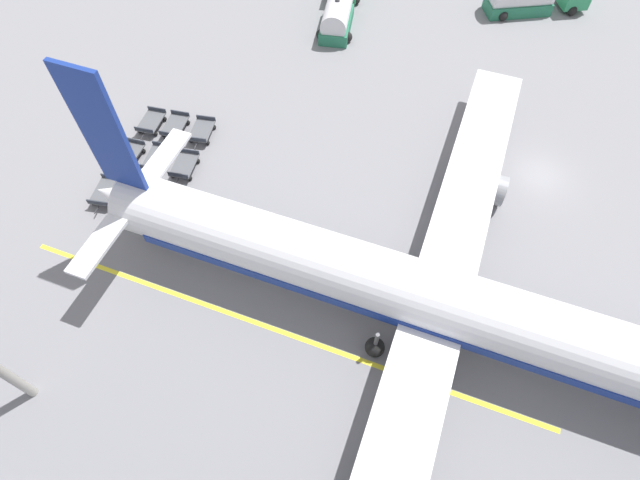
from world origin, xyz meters
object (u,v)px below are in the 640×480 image
(airplane, at_px, (458,307))
(baggage_dolly_row_near_col_b, at_px, (129,155))
(baggage_dolly_row_near_col_a, at_px, (151,122))
(baggage_dolly_row_mid_b_col_b, at_px, (185,166))
(baggage_dolly_row_mid_a_col_c, at_px, (135,199))
(baggage_dolly_row_near_col_c, at_px, (106,192))
(baggage_dolly_row_mid_a_col_a, at_px, (175,126))
(baggage_dolly_row_mid_b_col_a, at_px, (202,131))
(fuel_tanker_primary, at_px, (338,11))
(baggage_dolly_row_mid_b_col_c, at_px, (167,203))
(baggage_dolly_row_mid_a_col_b, at_px, (157,158))

(airplane, distance_m, baggage_dolly_row_near_col_b, 26.07)
(baggage_dolly_row_near_col_a, relative_size, baggage_dolly_row_mid_b_col_b, 0.99)
(baggage_dolly_row_near_col_b, relative_size, baggage_dolly_row_mid_a_col_c, 1.00)
(baggage_dolly_row_near_col_c, bearing_deg, baggage_dolly_row_near_col_a, 179.01)
(baggage_dolly_row_near_col_a, distance_m, baggage_dolly_row_mid_a_col_a, 1.99)
(baggage_dolly_row_mid_b_col_b, bearing_deg, baggage_dolly_row_near_col_a, -130.24)
(baggage_dolly_row_mid_a_col_a, bearing_deg, baggage_dolly_row_mid_b_col_a, 89.29)
(fuel_tanker_primary, height_order, baggage_dolly_row_mid_b_col_a, fuel_tanker_primary)
(fuel_tanker_primary, bearing_deg, baggage_dolly_row_near_col_b, -28.66)
(airplane, height_order, baggage_dolly_row_mid_a_col_a, airplane)
(baggage_dolly_row_mid_b_col_a, bearing_deg, baggage_dolly_row_near_col_a, -89.68)
(baggage_dolly_row_mid_a_col_a, height_order, baggage_dolly_row_mid_a_col_c, same)
(baggage_dolly_row_mid_a_col_a, height_order, baggage_dolly_row_mid_b_col_c, same)
(baggage_dolly_row_mid_b_col_c, bearing_deg, fuel_tanker_primary, 164.61)
(airplane, height_order, fuel_tanker_primary, airplane)
(baggage_dolly_row_near_col_c, bearing_deg, baggage_dolly_row_mid_b_col_c, 91.00)
(baggage_dolly_row_mid_a_col_b, distance_m, baggage_dolly_row_mid_a_col_c, 3.93)
(baggage_dolly_row_mid_b_col_a, bearing_deg, fuel_tanker_primary, 157.84)
(airplane, xyz_separation_m, baggage_dolly_row_mid_a_col_c, (-4.54, -22.27, -2.67))
(fuel_tanker_primary, xyz_separation_m, baggage_dolly_row_near_col_c, (24.52, -11.36, -0.80))
(fuel_tanker_primary, distance_m, baggage_dolly_row_mid_a_col_c, 26.20)
(airplane, xyz_separation_m, baggage_dolly_row_near_col_b, (-8.29, -24.57, -2.67))
(baggage_dolly_row_mid_b_col_b, bearing_deg, baggage_dolly_row_mid_a_col_b, -95.01)
(fuel_tanker_primary, bearing_deg, baggage_dolly_row_mid_a_col_c, -20.28)
(airplane, distance_m, baggage_dolly_row_mid_a_col_c, 22.88)
(baggage_dolly_row_near_col_b, height_order, baggage_dolly_row_near_col_c, same)
(fuel_tanker_primary, xyz_separation_m, baggage_dolly_row_mid_b_col_a, (17.16, -6.99, -0.80))
(airplane, height_order, baggage_dolly_row_mid_b_col_c, airplane)
(baggage_dolly_row_near_col_c, bearing_deg, baggage_dolly_row_mid_a_col_a, 164.01)
(baggage_dolly_row_near_col_b, height_order, baggage_dolly_row_mid_a_col_b, same)
(baggage_dolly_row_near_col_c, bearing_deg, baggage_dolly_row_mid_b_col_b, 129.60)
(baggage_dolly_row_mid_a_col_b, bearing_deg, baggage_dolly_row_mid_b_col_b, 84.99)
(baggage_dolly_row_mid_a_col_c, distance_m, baggage_dolly_row_mid_b_col_b, 4.31)
(fuel_tanker_primary, distance_m, baggage_dolly_row_mid_b_col_c, 25.36)
(baggage_dolly_row_near_col_b, distance_m, baggage_dolly_row_mid_b_col_c, 5.90)
(baggage_dolly_row_mid_b_col_a, xyz_separation_m, baggage_dolly_row_mid_b_col_b, (3.68, 0.08, 0.00))
(baggage_dolly_row_mid_a_col_a, relative_size, baggage_dolly_row_mid_a_col_c, 0.99)
(baggage_dolly_row_mid_b_col_a, bearing_deg, baggage_dolly_row_mid_b_col_b, 1.20)
(baggage_dolly_row_mid_b_col_b, bearing_deg, baggage_dolly_row_near_col_b, -90.30)
(baggage_dolly_row_near_col_c, xyz_separation_m, baggage_dolly_row_mid_a_col_a, (-7.39, 2.12, 0.00))
(baggage_dolly_row_mid_a_col_c, relative_size, baggage_dolly_row_mid_b_col_c, 1.00)
(fuel_tanker_primary, distance_m, baggage_dolly_row_mid_a_col_a, 19.48)
(baggage_dolly_row_mid_a_col_c, distance_m, baggage_dolly_row_mid_b_col_c, 2.35)
(baggage_dolly_row_mid_b_col_b, xyz_separation_m, baggage_dolly_row_mid_b_col_c, (3.60, 0.19, 0.00))
(baggage_dolly_row_mid_b_col_b, distance_m, baggage_dolly_row_mid_b_col_c, 3.60)
(baggage_dolly_row_near_col_a, distance_m, baggage_dolly_row_near_col_c, 7.34)
(baggage_dolly_row_near_col_c, xyz_separation_m, baggage_dolly_row_mid_a_col_b, (-3.88, 2.17, 0.00))
(fuel_tanker_primary, distance_m, baggage_dolly_row_near_col_c, 27.03)
(baggage_dolly_row_near_col_b, relative_size, baggage_dolly_row_mid_a_col_b, 1.00)
(baggage_dolly_row_near_col_a, relative_size, baggage_dolly_row_mid_b_col_a, 0.99)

